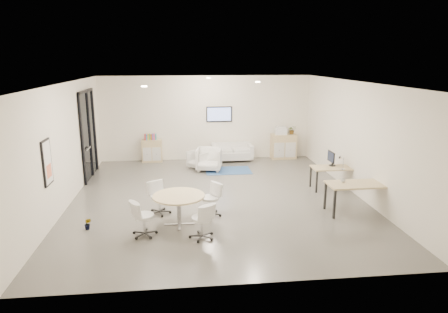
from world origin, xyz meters
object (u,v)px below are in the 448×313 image
(round_table, at_px, (179,199))
(armchair_left, at_px, (199,159))
(loveseat, at_px, (232,153))
(sideboard_left, at_px, (152,151))
(desk_front, at_px, (357,186))
(sideboard_right, at_px, (283,146))
(armchair_right, at_px, (209,158))
(desk_rear, at_px, (334,169))

(round_table, bearing_deg, armchair_left, 81.83)
(loveseat, bearing_deg, armchair_left, -146.15)
(sideboard_left, height_order, loveseat, sideboard_left)
(loveseat, xyz_separation_m, desk_front, (2.44, -5.63, 0.38))
(sideboard_right, distance_m, armchair_left, 3.51)
(armchair_left, bearing_deg, loveseat, 81.81)
(sideboard_left, relative_size, armchair_right, 0.97)
(armchair_left, xyz_separation_m, desk_front, (3.74, -4.69, 0.35))
(sideboard_right, relative_size, loveseat, 0.62)
(sideboard_right, relative_size, armchair_left, 1.39)
(round_table, bearing_deg, loveseat, 71.25)
(desk_front, bearing_deg, armchair_left, 128.32)
(armchair_right, xyz_separation_m, desk_rear, (3.55, -2.47, 0.18))
(armchair_right, height_order, desk_rear, armchair_right)
(sideboard_right, bearing_deg, desk_rear, -82.22)
(desk_front, bearing_deg, sideboard_left, 133.12)
(desk_front, bearing_deg, desk_rear, 85.60)
(sideboard_right, bearing_deg, round_table, -123.86)
(loveseat, distance_m, armchair_right, 1.61)
(sideboard_left, distance_m, armchair_left, 2.05)
(sideboard_right, bearing_deg, desk_front, -86.13)
(sideboard_left, distance_m, armchair_right, 2.51)
(sideboard_left, xyz_separation_m, sideboard_right, (5.07, -0.04, 0.06))
(armchair_left, relative_size, desk_rear, 0.53)
(sideboard_left, height_order, armchair_left, sideboard_left)
(desk_rear, relative_size, round_table, 1.09)
(sideboard_right, relative_size, desk_rear, 0.73)
(desk_front, bearing_deg, armchair_right, 127.85)
(sideboard_right, height_order, desk_front, sideboard_right)
(loveseat, distance_m, desk_front, 6.15)
(loveseat, height_order, armchair_left, armchair_left)
(sideboard_right, distance_m, desk_rear, 3.91)
(sideboard_right, xyz_separation_m, round_table, (-4.06, -6.05, 0.17))
(armchair_left, distance_m, round_table, 5.05)
(sideboard_left, relative_size, armchair_left, 1.22)
(sideboard_left, relative_size, loveseat, 0.54)
(desk_front, relative_size, round_table, 1.22)
(sideboard_left, bearing_deg, loveseat, -3.12)
(desk_front, bearing_deg, loveseat, 113.23)
(round_table, bearing_deg, sideboard_right, 56.14)
(loveseat, bearing_deg, sideboard_right, 1.50)
(armchair_left, distance_m, desk_front, 6.01)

